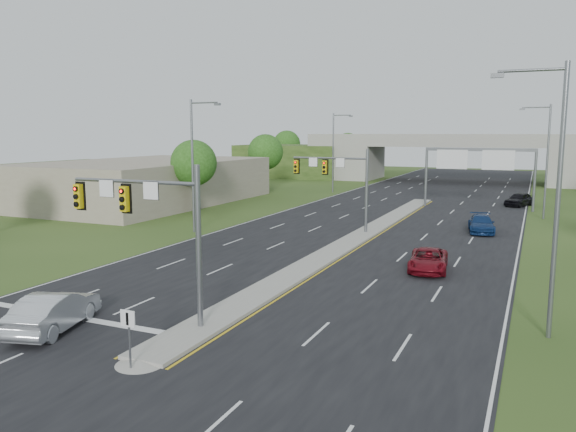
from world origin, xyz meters
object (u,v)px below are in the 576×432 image
at_px(signal_mast_near, 152,217).
at_px(car_far_b, 481,224).
at_px(sign_gantry, 478,161).
at_px(car_far_a, 428,260).
at_px(keep_right_sign, 129,329).
at_px(car_silver, 54,311).
at_px(signal_mast_far, 340,176).
at_px(overpass, 457,161).
at_px(car_far_c, 519,199).

relative_size(signal_mast_near, car_far_b, 1.42).
relative_size(signal_mast_near, sign_gantry, 0.60).
xyz_separation_m(sign_gantry, car_far_a, (0.30, -30.57, -4.56)).
xyz_separation_m(keep_right_sign, car_silver, (-5.62, 1.99, -0.68)).
bearing_deg(signal_mast_far, car_silver, -96.96).
xyz_separation_m(signal_mast_far, keep_right_sign, (2.26, -29.45, -3.21)).
bearing_deg(keep_right_sign, car_silver, 160.46).
bearing_deg(sign_gantry, keep_right_sign, -97.70).
bearing_deg(signal_mast_near, car_far_a, 57.35).
bearing_deg(signal_mast_near, signal_mast_far, 90.00).
bearing_deg(overpass, signal_mast_far, -92.35).
height_order(signal_mast_near, car_silver, signal_mast_near).
distance_m(keep_right_sign, overpass, 84.55).
height_order(car_far_a, car_far_b, car_far_b).
relative_size(signal_mast_far, sign_gantry, 0.60).
height_order(keep_right_sign, car_silver, keep_right_sign).
height_order(signal_mast_near, overpass, overpass).
bearing_deg(car_far_c, signal_mast_far, -96.00).
height_order(signal_mast_near, signal_mast_far, same).
relative_size(car_far_a, car_far_b, 0.96).
xyz_separation_m(overpass, car_silver, (-5.62, -82.53, -2.72)).
height_order(keep_right_sign, car_far_c, keep_right_sign).
distance_m(signal_mast_far, keep_right_sign, 29.71).
height_order(overpass, car_far_c, overpass).
bearing_deg(car_far_c, car_silver, -85.24).
bearing_deg(car_far_b, car_far_a, -104.73).
height_order(car_far_b, car_far_c, car_far_c).
bearing_deg(car_silver, keep_right_sign, 145.25).
height_order(signal_mast_far, car_far_a, signal_mast_far).
bearing_deg(car_far_a, sign_gantry, 83.85).
xyz_separation_m(signal_mast_far, car_far_b, (10.92, 4.73, -3.99)).
xyz_separation_m(car_silver, car_far_b, (14.27, 32.19, -0.10)).
distance_m(keep_right_sign, sign_gantry, 50.04).
bearing_deg(car_far_b, signal_mast_far, -165.05).
bearing_deg(sign_gantry, signal_mast_far, -114.11).
distance_m(sign_gantry, overpass, 35.75).
distance_m(signal_mast_near, sign_gantry, 45.88).
height_order(keep_right_sign, overpass, overpass).
xyz_separation_m(signal_mast_near, overpass, (2.26, 80.07, -1.17)).
bearing_deg(car_far_c, overpass, 132.25).
bearing_deg(overpass, car_silver, -93.89).
relative_size(signal_mast_far, car_far_b, 1.42).
relative_size(signal_mast_far, overpass, 0.09).
relative_size(signal_mast_near, overpass, 0.09).
height_order(car_silver, car_far_a, car_silver).
distance_m(signal_mast_near, car_far_b, 31.93).
xyz_separation_m(signal_mast_near, car_far_c, (13.26, 49.41, -3.92)).
distance_m(sign_gantry, car_silver, 49.22).
relative_size(car_far_b, car_far_c, 1.07).
relative_size(overpass, car_far_b, 16.27).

